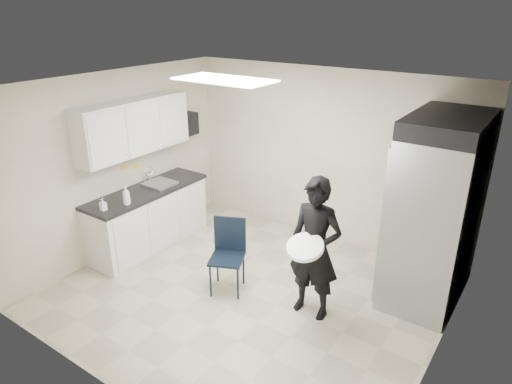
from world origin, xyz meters
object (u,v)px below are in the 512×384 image
Objects in this scene: commercial_fridge at (434,219)px; folding_chair at (227,259)px; lower_counter at (149,219)px; man_tuxedo at (315,249)px.

folding_chair is (-2.08, -1.36, -0.59)m from commercial_fridge.
lower_counter is 3.98m from commercial_fridge.
man_tuxedo is (2.80, -0.06, 0.42)m from lower_counter.
commercial_fridge reaches higher than lower_counter.
lower_counter is 0.90× the size of commercial_fridge.
man_tuxedo is at bearing -13.05° from folding_chair.
folding_chair reaches higher than lower_counter.
commercial_fridge is 2.55m from folding_chair.
commercial_fridge is at bearing 47.26° from man_tuxedo.
man_tuxedo is (1.10, 0.22, 0.39)m from folding_chair.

